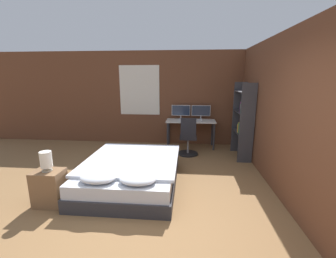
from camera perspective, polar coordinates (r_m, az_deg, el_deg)
ground_plane at (r=3.24m, az=-3.55°, el=-24.19°), size 20.00×20.00×0.00m
wall_back at (r=6.62m, az=1.43°, el=7.76°), size 12.00×0.08×2.70m
wall_side_right at (r=4.38m, az=25.94°, el=3.71°), size 0.06×12.00×2.70m
bed at (r=4.28m, az=-9.28°, el=-10.82°), size 1.68×2.10×0.56m
nightstand at (r=4.05m, az=-27.86°, el=-13.06°), size 0.44×0.34×0.56m
bedside_lamp at (r=3.88m, az=-28.58°, el=-6.91°), size 0.17×0.17×0.31m
desk at (r=6.36m, az=5.79°, el=1.23°), size 1.37×0.58×0.78m
monitor_left at (r=6.48m, az=3.30°, el=4.59°), size 0.53×0.16×0.40m
monitor_right at (r=6.49m, az=8.38°, el=4.48°), size 0.53×0.16×0.40m
keyboard at (r=6.15m, az=5.83°, el=1.96°), size 0.42×0.13×0.02m
computer_mouse at (r=6.16m, az=8.61°, el=1.98°), size 0.07×0.05×0.04m
office_chair at (r=5.74m, az=5.13°, el=-2.87°), size 0.52×0.52×0.99m
bookshelf at (r=5.69m, az=18.68°, el=2.47°), size 0.33×0.87×1.84m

